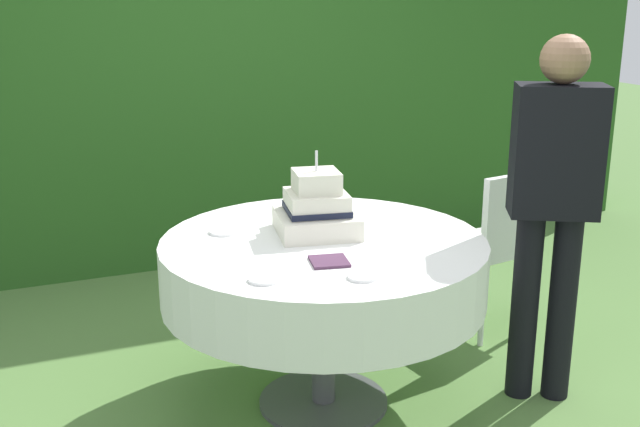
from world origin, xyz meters
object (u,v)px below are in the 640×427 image
cake_table (324,269)px  wedding_cake (317,210)px  serving_plate_far (224,231)px  standing_person (553,197)px  napkin_stack (329,261)px  serving_plate_near (264,279)px  serving_plate_left (363,277)px  garden_chair (498,237)px

cake_table → wedding_cake: (0.01, 0.09, 0.23)m
serving_plate_far → standing_person: (1.29, -0.54, 0.16)m
napkin_stack → wedding_cake: bearing=75.0°
serving_plate_far → serving_plate_near: bearing=-91.8°
serving_plate_far → serving_plate_left: bearing=-65.9°
serving_plate_left → standing_person: bearing=10.2°
serving_plate_near → serving_plate_far: 0.60m
serving_plate_left → standing_person: standing_person is taller
napkin_stack → standing_person: standing_person is taller
serving_plate_left → garden_chair: size_ratio=0.13×
serving_plate_near → garden_chair: (1.50, 0.69, -0.23)m
garden_chair → standing_person: standing_person is taller
napkin_stack → garden_chair: garden_chair is taller
cake_table → serving_plate_left: size_ratio=12.20×
serving_plate_left → napkin_stack: same height
cake_table → garden_chair: bearing=16.7°
cake_table → wedding_cake: 0.25m
standing_person → cake_table: bearing=162.4°
serving_plate_near → cake_table: bearing=43.2°
cake_table → napkin_stack: size_ratio=9.70×
serving_plate_left → garden_chair: (1.16, 0.80, -0.23)m
serving_plate_near → standing_person: 1.32m
garden_chair → standing_person: size_ratio=0.56×
wedding_cake → serving_plate_near: 0.60m
serving_plate_left → standing_person: (0.97, 0.17, 0.16)m
serving_plate_near → garden_chair: garden_chair is taller
cake_table → wedding_cake: wedding_cake is taller
serving_plate_near → napkin_stack: size_ratio=0.82×
wedding_cake → napkin_stack: (-0.10, -0.37, -0.10)m
cake_table → serving_plate_near: 0.54m
standing_person → wedding_cake: bearing=157.1°
garden_chair → wedding_cake: bearing=-167.8°
napkin_stack → standing_person: bearing=-1.3°
serving_plate_left → napkin_stack: size_ratio=0.80×
serving_plate_near → napkin_stack: same height
serving_plate_left → napkin_stack: bearing=103.6°
serving_plate_far → garden_chair: garden_chair is taller
napkin_stack → serving_plate_near: bearing=-163.4°
serving_plate_far → standing_person: size_ratio=0.08×
wedding_cake → napkin_stack: 0.39m
serving_plate_left → standing_person: 1.00m
serving_plate_far → standing_person: standing_person is taller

